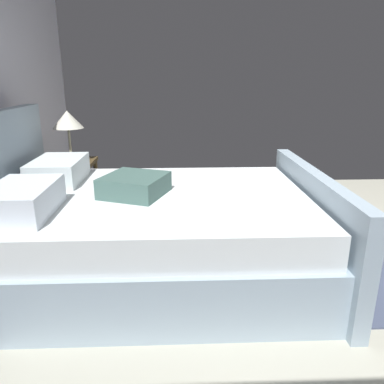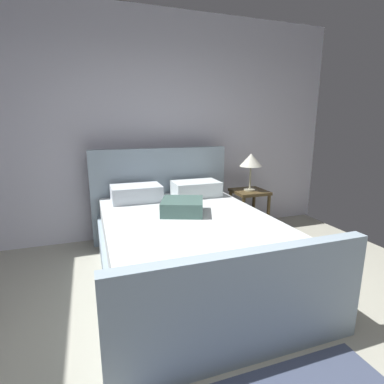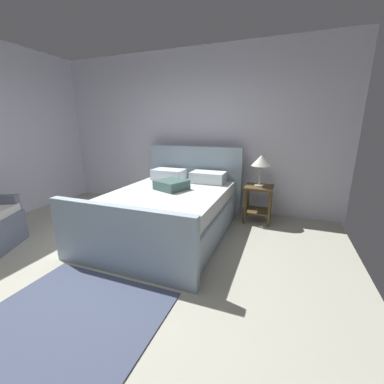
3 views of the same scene
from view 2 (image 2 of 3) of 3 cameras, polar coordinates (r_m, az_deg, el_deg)
wall_back at (r=4.00m, az=-9.69°, el=11.95°), size 5.46×0.12×2.86m
bed at (r=2.98m, az=-1.02°, el=-9.64°), size 1.74×2.36×1.19m
nightstand_right at (r=4.19m, az=10.83°, el=-2.30°), size 0.44×0.44×0.60m
table_lamp_right at (r=4.07m, az=11.19°, el=5.82°), size 0.30×0.30×0.50m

